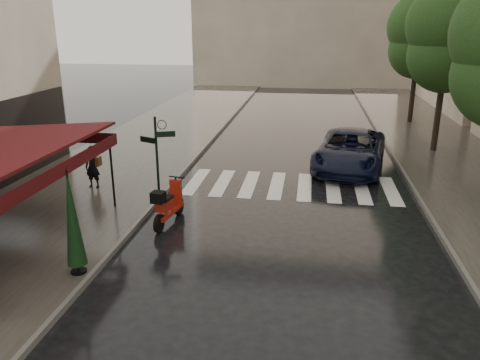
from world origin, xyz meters
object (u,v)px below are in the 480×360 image
(pedestrian_with_umbrella, at_px, (91,145))
(parked_car, at_px, (350,150))
(scooter, at_px, (168,205))
(parasol_front, at_px, (72,219))

(pedestrian_with_umbrella, bearing_deg, parked_car, 27.90)
(pedestrian_with_umbrella, relative_size, scooter, 1.21)
(scooter, bearing_deg, parasol_front, -101.56)
(pedestrian_with_umbrella, xyz_separation_m, scooter, (3.59, -2.57, -1.11))
(pedestrian_with_umbrella, relative_size, parked_car, 0.42)
(parked_car, xyz_separation_m, parasol_front, (-7.11, -10.22, 0.72))
(pedestrian_with_umbrella, xyz_separation_m, parked_car, (9.48, 4.25, -0.92))
(scooter, distance_m, parasol_front, 3.73)
(pedestrian_with_umbrella, distance_m, parasol_front, 6.42)
(scooter, height_order, parked_car, parked_car)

